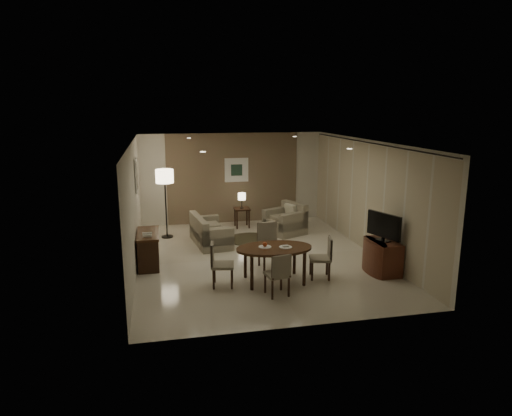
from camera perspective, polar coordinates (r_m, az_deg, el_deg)
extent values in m
cube|color=beige|center=(10.79, 0.22, -6.20)|extent=(5.50, 7.00, 0.00)
cube|color=white|center=(10.24, 0.24, 8.25)|extent=(5.50, 7.00, 0.00)
cube|color=brown|center=(13.81, -2.88, 3.75)|extent=(5.50, 0.00, 2.70)
cube|color=beige|center=(10.21, -15.02, 0.14)|extent=(0.00, 7.00, 2.70)
cube|color=beige|center=(11.33, 13.95, 1.41)|extent=(0.00, 7.00, 2.70)
cube|color=brown|center=(13.80, -2.87, 3.74)|extent=(3.96, 0.03, 2.70)
cylinder|color=black|center=(11.13, 13.98, 7.93)|extent=(0.03, 6.80, 0.03)
cube|color=silver|center=(13.75, -2.45, 4.77)|extent=(0.72, 0.03, 0.72)
cube|color=#1D3425|center=(13.74, -2.44, 4.76)|extent=(0.34, 0.01, 0.34)
cube|color=silver|center=(11.30, -14.74, 3.92)|extent=(0.03, 0.60, 0.80)
cube|color=gray|center=(11.30, -14.66, 3.92)|extent=(0.01, 0.46, 0.64)
cylinder|color=white|center=(8.25, -6.65, 6.98)|extent=(0.10, 0.10, 0.01)
cylinder|color=white|center=(8.96, 11.61, 7.26)|extent=(0.10, 0.10, 0.01)
cylinder|color=white|center=(11.82, -8.39, 8.64)|extent=(0.10, 0.10, 0.01)
cylinder|color=white|center=(12.33, 4.86, 8.89)|extent=(0.10, 0.10, 0.01)
cylinder|color=white|center=(9.16, 1.13, -4.88)|extent=(0.26, 0.26, 0.02)
cylinder|color=white|center=(9.16, 3.72, -4.90)|extent=(0.26, 0.26, 0.02)
sphere|color=#AC3713|center=(9.14, 1.13, -4.57)|extent=(0.09, 0.09, 0.09)
cube|color=white|center=(9.15, 3.72, -4.76)|extent=(0.12, 0.08, 0.03)
cylinder|color=#39351F|center=(12.20, -0.65, -3.91)|extent=(1.27, 1.27, 0.01)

